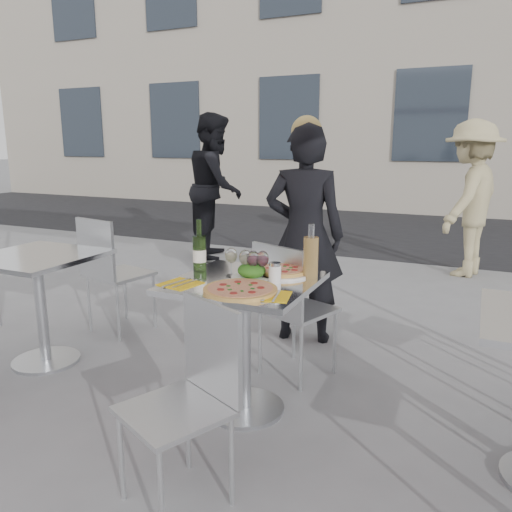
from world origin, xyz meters
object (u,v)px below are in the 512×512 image
at_px(chair_far, 289,300).
at_px(carafe, 311,256).
at_px(pedestrian_a, 216,187).
at_px(napkin_left, 180,283).
at_px(chair_near, 192,387).
at_px(napkin_right, 271,295).
at_px(woman_diner, 304,235).
at_px(main_table, 244,318).
at_px(pizza_near, 240,290).
at_px(wineglass_red_a, 253,260).
at_px(side_table_left, 39,286).
at_px(pizza_far, 282,271).
at_px(wineglass_white_a, 231,256).
at_px(wine_bottle, 199,251).
at_px(sugar_shaker, 275,273).
at_px(salad_plate, 252,272).
at_px(side_chair_lfar, 109,266).
at_px(wineglass_white_b, 245,259).
at_px(wineglass_red_b, 262,260).
at_px(pedestrian_b, 469,199).

distance_m(chair_far, carafe, 0.49).
height_order(pedestrian_a, napkin_left, pedestrian_a).
height_order(chair_near, napkin_right, chair_near).
relative_size(woman_diner, napkin_right, 7.48).
bearing_deg(main_table, woman_diner, 93.12).
relative_size(pizza_near, wineglass_red_a, 2.30).
distance_m(side_table_left, pizza_far, 1.66).
height_order(pedestrian_a, wineglass_white_a, pedestrian_a).
bearing_deg(pedestrian_a, side_table_left, 169.26).
distance_m(chair_near, wineglass_white_a, 0.86).
relative_size(wine_bottle, sugar_shaker, 2.76).
bearing_deg(carafe, wine_bottle, -167.86).
height_order(woman_diner, pizza_near, woman_diner).
height_order(pizza_far, sugar_shaker, sugar_shaker).
bearing_deg(wineglass_white_a, pizza_far, 32.52).
distance_m(salad_plate, carafe, 0.33).
relative_size(wineglass_white_a, napkin_left, 0.75).
relative_size(pizza_near, sugar_shaker, 3.39).
height_order(side_chair_lfar, wineglass_red_a, side_chair_lfar).
distance_m(sugar_shaker, wineglass_white_a, 0.27).
distance_m(wineglass_white_b, wineglass_red_a, 0.05).
bearing_deg(woman_diner, carafe, 100.03).
bearing_deg(wineglass_red_a, pizza_far, 60.36).
height_order(pedestrian_a, pizza_far, pedestrian_a).
bearing_deg(wineglass_red_b, wineglass_red_a, -157.61).
bearing_deg(napkin_left, wine_bottle, 110.10).
bearing_deg(napkin_left, main_table, 47.83).
bearing_deg(pizza_near, wineglass_white_b, 109.65).
xyz_separation_m(side_table_left, pedestrian_b, (2.47, 3.69, 0.32)).
distance_m(main_table, wineglass_white_a, 0.34).
distance_m(pedestrian_b, wineglass_white_a, 3.79).
height_order(main_table, napkin_left, napkin_left).
xyz_separation_m(wine_bottle, wineglass_red_b, (0.39, -0.02, -0.00)).
bearing_deg(side_chair_lfar, napkin_right, 166.03).
distance_m(pizza_far, wineglass_red_b, 0.19).
xyz_separation_m(pedestrian_a, pedestrian_b, (2.99, 0.34, -0.06)).
xyz_separation_m(pizza_near, carafe, (0.23, 0.39, 0.11)).
xyz_separation_m(main_table, pedestrian_a, (-2.02, 3.35, 0.37)).
relative_size(sugar_shaker, wineglass_white_b, 0.68).
height_order(main_table, wine_bottle, wine_bottle).
bearing_deg(pedestrian_a, napkin_left, -173.29).
relative_size(side_table_left, pedestrian_b, 0.44).
bearing_deg(chair_far, chair_near, 111.07).
bearing_deg(wineglass_white_b, pedestrian_b, 75.04).
relative_size(chair_far, wine_bottle, 2.95).
relative_size(salad_plate, wineglass_red_a, 1.40).
xyz_separation_m(sugar_shaker, wineglass_white_b, (-0.17, 0.01, 0.06)).
relative_size(chair_near, wineglass_red_b, 5.27).
bearing_deg(main_table, wineglass_white_b, 103.77).
relative_size(pedestrian_a, napkin_right, 8.57).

